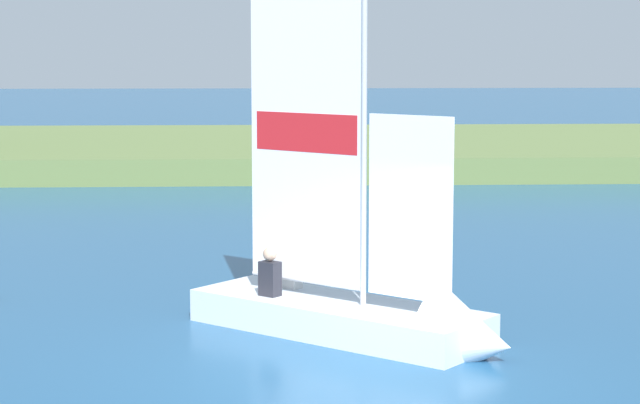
# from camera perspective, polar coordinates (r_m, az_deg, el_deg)

# --- Properties ---
(ground_plane) EXTENTS (200.00, 200.00, 0.00)m
(ground_plane) POSITION_cam_1_polar(r_m,az_deg,el_deg) (13.97, 1.49, -9.00)
(ground_plane) COLOR navy
(shore_bank) EXTENTS (80.00, 14.83, 0.78)m
(shore_bank) POSITION_cam_1_polar(r_m,az_deg,el_deg) (41.08, -1.36, 2.55)
(shore_bank) COLOR #5B703D
(shore_bank) RESTS_ON ground
(sailboat) EXTENTS (4.59, 4.20, 6.21)m
(sailboat) POSITION_cam_1_polar(r_m,az_deg,el_deg) (15.97, 2.93, -5.20)
(sailboat) COLOR silver
(sailboat) RESTS_ON ground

